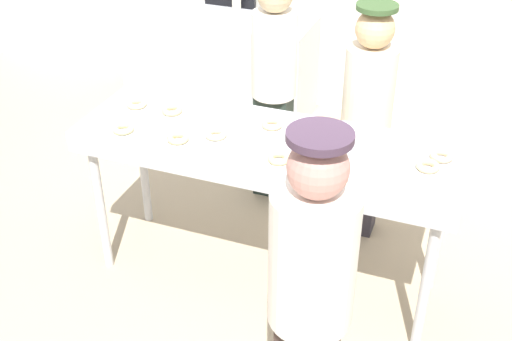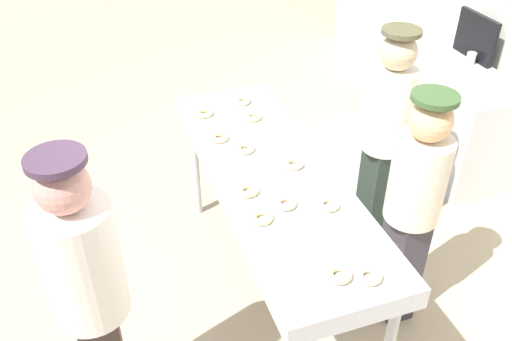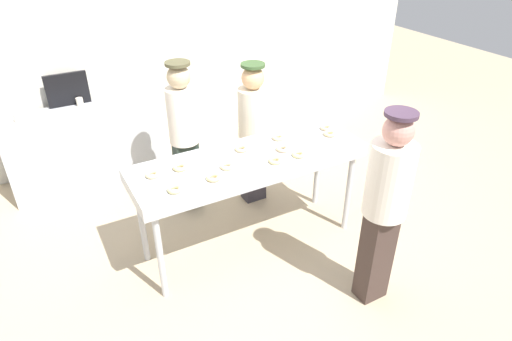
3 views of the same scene
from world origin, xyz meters
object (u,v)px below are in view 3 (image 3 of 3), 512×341
(plain_donut_3, at_px, (326,128))
(plain_donut_6, at_px, (241,149))
(plain_donut_2, at_px, (153,174))
(plain_donut_7, at_px, (299,154))
(plain_donut_11, at_px, (282,149))
(worker_assistant, at_px, (253,128))
(prep_counter, at_px, (83,147))
(paper_cup_0, at_px, (18,118))
(plain_donut_9, at_px, (175,189))
(plain_donut_4, at_px, (330,134))
(customer_waiting, at_px, (385,201))
(plain_donut_1, at_px, (227,166))
(plain_donut_8, at_px, (180,167))
(plain_donut_0, at_px, (213,178))
(menu_display, at_px, (67,89))
(worker_baker, at_px, (184,131))
(paper_cup_1, at_px, (80,102))
(plain_donut_5, at_px, (278,137))
(plain_donut_10, at_px, (275,161))

(plain_donut_3, distance_m, plain_donut_6, 0.94)
(plain_donut_2, bearing_deg, plain_donut_7, -13.39)
(plain_donut_11, height_order, worker_assistant, worker_assistant)
(prep_counter, xyz_separation_m, paper_cup_0, (-0.58, 0.02, 0.49))
(plain_donut_9, bearing_deg, plain_donut_4, 7.04)
(plain_donut_2, relative_size, customer_waiting, 0.07)
(plain_donut_1, bearing_deg, customer_waiting, -49.93)
(plain_donut_8, xyz_separation_m, plain_donut_11, (0.94, -0.13, 0.00))
(plain_donut_11, bearing_deg, plain_donut_0, -168.52)
(plain_donut_8, bearing_deg, menu_display, 104.02)
(worker_baker, bearing_deg, plain_donut_1, 100.32)
(plain_donut_2, distance_m, plain_donut_4, 1.74)
(plain_donut_1, height_order, plain_donut_9, same)
(plain_donut_0, bearing_deg, plain_donut_7, -0.60)
(plain_donut_8, bearing_deg, plain_donut_1, -25.90)
(plain_donut_9, bearing_deg, worker_baker, 66.22)
(plain_donut_9, xyz_separation_m, plain_donut_11, (1.09, 0.17, 0.00))
(plain_donut_6, bearing_deg, paper_cup_0, 132.17)
(plain_donut_2, height_order, plain_donut_3, same)
(plain_donut_8, height_order, worker_baker, worker_baker)
(plain_donut_6, xyz_separation_m, plain_donut_7, (0.40, -0.34, 0.00))
(customer_waiting, bearing_deg, paper_cup_1, 121.35)
(plain_donut_2, distance_m, prep_counter, 2.04)
(plain_donut_3, height_order, plain_donut_9, same)
(worker_assistant, height_order, paper_cup_0, worker_assistant)
(plain_donut_8, relative_size, menu_display, 0.26)
(plain_donut_4, relative_size, plain_donut_5, 1.00)
(plain_donut_7, bearing_deg, plain_donut_0, 179.40)
(plain_donut_4, distance_m, plain_donut_5, 0.51)
(plain_donut_9, height_order, paper_cup_1, plain_donut_9)
(plain_donut_2, bearing_deg, plain_donut_6, 3.04)
(plain_donut_4, bearing_deg, plain_donut_5, 160.20)
(plain_donut_10, bearing_deg, customer_waiting, -63.71)
(plain_donut_8, relative_size, worker_assistant, 0.08)
(plain_donut_1, height_order, plain_donut_8, same)
(plain_donut_2, bearing_deg, worker_baker, 55.00)
(plain_donut_3, xyz_separation_m, paper_cup_0, (-2.67, 1.93, -0.07))
(plain_donut_6, height_order, customer_waiting, customer_waiting)
(plain_donut_1, relative_size, plain_donut_5, 1.00)
(plain_donut_6, relative_size, plain_donut_10, 1.00)
(plain_donut_5, bearing_deg, plain_donut_7, -92.32)
(plain_donut_6, distance_m, worker_assistant, 0.72)
(plain_donut_3, height_order, paper_cup_0, plain_donut_3)
(plain_donut_5, height_order, plain_donut_11, same)
(plain_donut_7, bearing_deg, customer_waiting, -77.27)
(plain_donut_0, distance_m, menu_display, 2.59)
(plain_donut_9, distance_m, paper_cup_1, 2.43)
(customer_waiting, distance_m, paper_cup_0, 3.91)
(plain_donut_10, relative_size, menu_display, 0.26)
(worker_assistant, distance_m, customer_waiting, 1.80)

